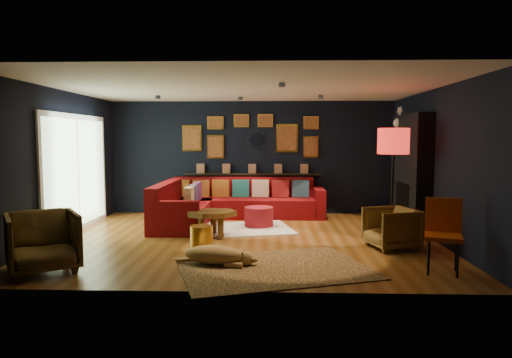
{
  "coord_description": "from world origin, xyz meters",
  "views": [
    {
      "loc": [
        0.44,
        -7.82,
        1.76
      ],
      "look_at": [
        0.17,
        0.3,
        1.02
      ],
      "focal_mm": 32.0,
      "sensor_mm": 36.0,
      "label": 1
    }
  ],
  "objects_px": {
    "dog": "(214,251)",
    "floor_lamp": "(393,145)",
    "sectional": "(222,205)",
    "armchair_right": "(391,226)",
    "coffee_table": "(212,216)",
    "pouf": "(259,216)",
    "armchair_left": "(43,239)",
    "gold_stool": "(202,240)",
    "orange_chair": "(443,229)"
  },
  "relations": [
    {
      "from": "sectional",
      "to": "orange_chair",
      "type": "distance_m",
      "value": 4.94
    },
    {
      "from": "coffee_table",
      "to": "orange_chair",
      "type": "relative_size",
      "value": 1.06
    },
    {
      "from": "coffee_table",
      "to": "gold_stool",
      "type": "relative_size",
      "value": 2.38
    },
    {
      "from": "coffee_table",
      "to": "orange_chair",
      "type": "height_order",
      "value": "orange_chair"
    },
    {
      "from": "gold_stool",
      "to": "orange_chair",
      "type": "xyz_separation_m",
      "value": [
        3.32,
        -0.82,
        0.36
      ]
    },
    {
      "from": "pouf",
      "to": "armchair_left",
      "type": "height_order",
      "value": "armchair_left"
    },
    {
      "from": "pouf",
      "to": "gold_stool",
      "type": "height_order",
      "value": "gold_stool"
    },
    {
      "from": "armchair_left",
      "to": "gold_stool",
      "type": "xyz_separation_m",
      "value": [
        1.93,
        1.02,
        -0.22
      ]
    },
    {
      "from": "sectional",
      "to": "floor_lamp",
      "type": "xyz_separation_m",
      "value": [
        3.11,
        -1.86,
        1.31
      ]
    },
    {
      "from": "coffee_table",
      "to": "armchair_left",
      "type": "bearing_deg",
      "value": -132.32
    },
    {
      "from": "sectional",
      "to": "orange_chair",
      "type": "bearing_deg",
      "value": -47.78
    },
    {
      "from": "coffee_table",
      "to": "dog",
      "type": "distance_m",
      "value": 1.77
    },
    {
      "from": "sectional",
      "to": "dog",
      "type": "relative_size",
      "value": 2.97
    },
    {
      "from": "sectional",
      "to": "armchair_left",
      "type": "xyz_separation_m",
      "value": [
        -1.94,
        -3.86,
        0.11
      ]
    },
    {
      "from": "armchair_right",
      "to": "gold_stool",
      "type": "xyz_separation_m",
      "value": [
        -2.97,
        -0.41,
        -0.15
      ]
    },
    {
      "from": "sectional",
      "to": "armchair_right",
      "type": "distance_m",
      "value": 3.83
    },
    {
      "from": "sectional",
      "to": "dog",
      "type": "distance_m",
      "value": 3.47
    },
    {
      "from": "orange_chair",
      "to": "floor_lamp",
      "type": "relative_size",
      "value": 0.5
    },
    {
      "from": "armchair_right",
      "to": "dog",
      "type": "bearing_deg",
      "value": -85.2
    },
    {
      "from": "armchair_right",
      "to": "gold_stool",
      "type": "distance_m",
      "value": 3.0
    },
    {
      "from": "sectional",
      "to": "gold_stool",
      "type": "distance_m",
      "value": 2.84
    },
    {
      "from": "coffee_table",
      "to": "floor_lamp",
      "type": "bearing_deg",
      "value": -2.62
    },
    {
      "from": "armchair_left",
      "to": "dog",
      "type": "height_order",
      "value": "armchair_left"
    },
    {
      "from": "armchair_right",
      "to": "gold_stool",
      "type": "relative_size",
      "value": 1.68
    },
    {
      "from": "coffee_table",
      "to": "orange_chair",
      "type": "distance_m",
      "value": 3.83
    },
    {
      "from": "armchair_left",
      "to": "floor_lamp",
      "type": "relative_size",
      "value": 0.45
    },
    {
      "from": "pouf",
      "to": "armchair_left",
      "type": "xyz_separation_m",
      "value": [
        -2.75,
        -3.1,
        0.22
      ]
    },
    {
      "from": "coffee_table",
      "to": "gold_stool",
      "type": "bearing_deg",
      "value": -90.86
    },
    {
      "from": "gold_stool",
      "to": "orange_chair",
      "type": "height_order",
      "value": "orange_chair"
    },
    {
      "from": "coffee_table",
      "to": "pouf",
      "type": "relative_size",
      "value": 1.79
    },
    {
      "from": "armchair_right",
      "to": "dog",
      "type": "relative_size",
      "value": 0.63
    },
    {
      "from": "armchair_left",
      "to": "sectional",
      "type": "bearing_deg",
      "value": 29.92
    },
    {
      "from": "pouf",
      "to": "armchair_right",
      "type": "relative_size",
      "value": 0.79
    },
    {
      "from": "sectional",
      "to": "floor_lamp",
      "type": "distance_m",
      "value": 3.86
    },
    {
      "from": "sectional",
      "to": "armchair_left",
      "type": "distance_m",
      "value": 4.32
    },
    {
      "from": "dog",
      "to": "floor_lamp",
      "type": "bearing_deg",
      "value": 39.33
    },
    {
      "from": "gold_stool",
      "to": "orange_chair",
      "type": "bearing_deg",
      "value": -13.81
    },
    {
      "from": "sectional",
      "to": "armchair_left",
      "type": "height_order",
      "value": "armchair_left"
    },
    {
      "from": "armchair_left",
      "to": "armchair_right",
      "type": "relative_size",
      "value": 1.21
    },
    {
      "from": "armchair_right",
      "to": "coffee_table",
      "type": "bearing_deg",
      "value": -119.76
    },
    {
      "from": "floor_lamp",
      "to": "sectional",
      "type": "bearing_deg",
      "value": 149.17
    },
    {
      "from": "coffee_table",
      "to": "floor_lamp",
      "type": "distance_m",
      "value": 3.35
    },
    {
      "from": "sectional",
      "to": "coffee_table",
      "type": "height_order",
      "value": "sectional"
    },
    {
      "from": "coffee_table",
      "to": "floor_lamp",
      "type": "height_order",
      "value": "floor_lamp"
    },
    {
      "from": "pouf",
      "to": "orange_chair",
      "type": "distance_m",
      "value": 3.85
    },
    {
      "from": "armchair_left",
      "to": "floor_lamp",
      "type": "height_order",
      "value": "floor_lamp"
    },
    {
      "from": "pouf",
      "to": "floor_lamp",
      "type": "relative_size",
      "value": 0.3
    },
    {
      "from": "armchair_left",
      "to": "armchair_right",
      "type": "distance_m",
      "value": 5.1
    },
    {
      "from": "pouf",
      "to": "floor_lamp",
      "type": "xyz_separation_m",
      "value": [
        2.3,
        -1.1,
        1.42
      ]
    },
    {
      "from": "armchair_left",
      "to": "floor_lamp",
      "type": "distance_m",
      "value": 5.56
    }
  ]
}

